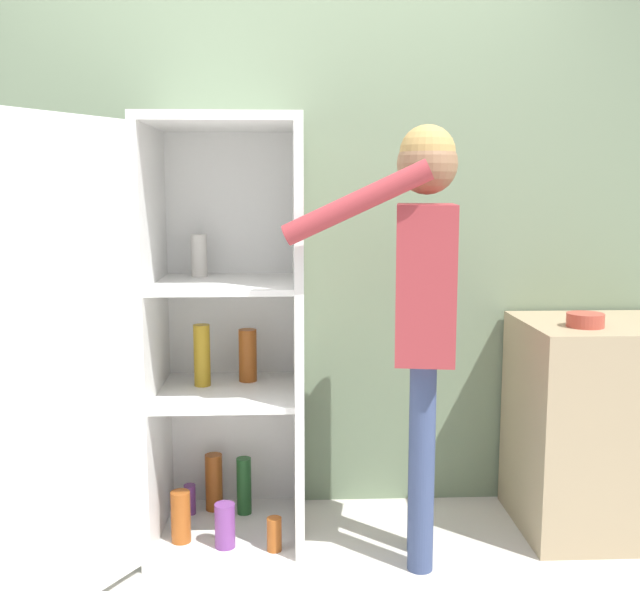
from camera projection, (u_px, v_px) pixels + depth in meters
The scene contains 5 objects.
wall_back at pixel (285, 229), 3.37m from camera, with size 7.00×0.06×2.55m.
refrigerator at pixel (197, 344), 2.98m from camera, with size 0.99×1.16×1.73m.
person at pixel (422, 284), 2.81m from camera, with size 0.68×0.50×1.69m.
counter at pixel (598, 426), 3.19m from camera, with size 0.67×0.60×0.90m.
bowl at pixel (585, 320), 3.02m from camera, with size 0.15×0.15×0.06m.
Camera 1 is at (0.01, -2.40, 1.46)m, focal length 42.00 mm.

